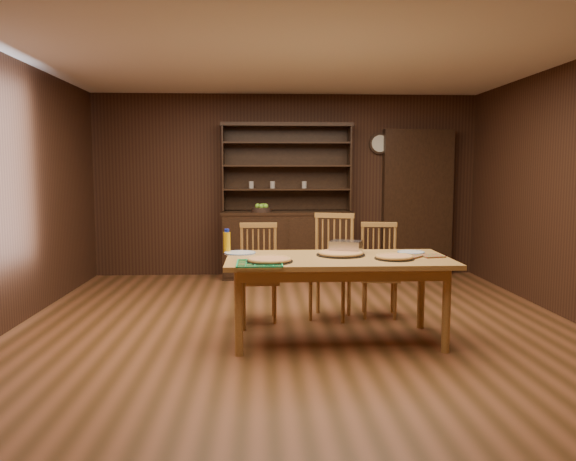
{
  "coord_description": "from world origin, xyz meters",
  "views": [
    {
      "loc": [
        -0.36,
        -5.13,
        1.5
      ],
      "look_at": [
        -0.09,
        0.4,
        0.92
      ],
      "focal_mm": 35.0,
      "sensor_mm": 36.0,
      "label": 1
    }
  ],
  "objects": [
    {
      "name": "floor",
      "position": [
        0.0,
        0.0,
        0.0
      ],
      "size": [
        6.0,
        6.0,
        0.0
      ],
      "primitive_type": "plane",
      "color": "brown",
      "rests_on": "ground"
    },
    {
      "name": "room_shell",
      "position": [
        0.0,
        0.0,
        1.58
      ],
      "size": [
        6.0,
        6.0,
        6.0
      ],
      "color": "white",
      "rests_on": "floor"
    },
    {
      "name": "china_hutch",
      "position": [
        -0.0,
        2.75,
        0.6
      ],
      "size": [
        1.84,
        0.52,
        2.17
      ],
      "color": "black",
      "rests_on": "floor"
    },
    {
      "name": "doorway",
      "position": [
        1.9,
        2.9,
        1.05
      ],
      "size": [
        1.0,
        0.18,
        2.1
      ],
      "primitive_type": "cube",
      "color": "black",
      "rests_on": "floor"
    },
    {
      "name": "wall_clock",
      "position": [
        1.35,
        2.96,
        1.9
      ],
      "size": [
        0.3,
        0.05,
        0.3
      ],
      "color": "black",
      "rests_on": "room_shell"
    },
    {
      "name": "dining_table",
      "position": [
        0.31,
        -0.29,
        0.67
      ],
      "size": [
        1.94,
        0.97,
        0.75
      ],
      "color": "#B27C3E",
      "rests_on": "floor"
    },
    {
      "name": "chair_left",
      "position": [
        -0.39,
        0.5,
        0.52
      ],
      "size": [
        0.41,
        0.39,
        0.98
      ],
      "rotation": [
        0.0,
        0.0,
        0.02
      ],
      "color": "#B2823D",
      "rests_on": "floor"
    },
    {
      "name": "chair_center",
      "position": [
        0.37,
        0.56,
        0.57
      ],
      "size": [
        0.55,
        0.54,
        1.07
      ],
      "rotation": [
        0.0,
        0.0,
        -0.34
      ],
      "color": "#B2823D",
      "rests_on": "floor"
    },
    {
      "name": "chair_right",
      "position": [
        0.87,
        0.61,
        0.51
      ],
      "size": [
        0.44,
        0.43,
        0.97
      ],
      "rotation": [
        0.0,
        0.0,
        -0.13
      ],
      "color": "#B2823D",
      "rests_on": "floor"
    },
    {
      "name": "pizza_left",
      "position": [
        -0.29,
        -0.52,
        0.77
      ],
      "size": [
        0.39,
        0.39,
        0.04
      ],
      "color": "black",
      "rests_on": "dining_table"
    },
    {
      "name": "pizza_right",
      "position": [
        0.78,
        -0.42,
        0.77
      ],
      "size": [
        0.34,
        0.34,
        0.04
      ],
      "color": "black",
      "rests_on": "dining_table"
    },
    {
      "name": "pizza_center",
      "position": [
        0.35,
        -0.18,
        0.77
      ],
      "size": [
        0.44,
        0.44,
        0.04
      ],
      "color": "black",
      "rests_on": "dining_table"
    },
    {
      "name": "cooling_rack",
      "position": [
        -0.37,
        -0.61,
        0.76
      ],
      "size": [
        0.47,
        0.47,
        0.02
      ],
      "primitive_type": null,
      "rotation": [
        0.0,
        0.0,
        -0.39
      ],
      "color": "#0CA155",
      "rests_on": "dining_table"
    },
    {
      "name": "plate_left",
      "position": [
        -0.56,
        -0.04,
        0.76
      ],
      "size": [
        0.29,
        0.29,
        0.02
      ],
      "color": "silver",
      "rests_on": "dining_table"
    },
    {
      "name": "plate_right",
      "position": [
        1.02,
        -0.08,
        0.76
      ],
      "size": [
        0.25,
        0.25,
        0.02
      ],
      "color": "silver",
      "rests_on": "dining_table"
    },
    {
      "name": "foil_dish",
      "position": [
        0.42,
        -0.02,
        0.81
      ],
      "size": [
        0.33,
        0.29,
        0.11
      ],
      "primitive_type": "cube",
      "rotation": [
        0.0,
        0.0,
        -0.37
      ],
      "color": "silver",
      "rests_on": "dining_table"
    },
    {
      "name": "juice_bottle",
      "position": [
        -0.68,
        0.04,
        0.85
      ],
      "size": [
        0.06,
        0.06,
        0.22
      ],
      "color": "#DE9E0B",
      "rests_on": "dining_table"
    },
    {
      "name": "pot_holder_a",
      "position": [
        1.14,
        -0.3,
        0.76
      ],
      "size": [
        0.21,
        0.21,
        0.01
      ],
      "primitive_type": "cube",
      "rotation": [
        0.0,
        0.0,
        0.19
      ],
      "color": "red",
      "rests_on": "dining_table"
    },
    {
      "name": "pot_holder_b",
      "position": [
        0.93,
        -0.31,
        0.76
      ],
      "size": [
        0.3,
        0.3,
        0.02
      ],
      "primitive_type": "cube",
      "rotation": [
        0.0,
        0.0,
        -0.73
      ],
      "color": "red",
      "rests_on": "dining_table"
    },
    {
      "name": "fruit_bowl",
      "position": [
        -0.36,
        2.69,
        0.98
      ],
      "size": [
        0.28,
        0.28,
        0.12
      ],
      "color": "black",
      "rests_on": "china_hutch"
    }
  ]
}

